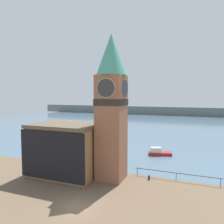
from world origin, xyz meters
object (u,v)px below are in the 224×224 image
object	(u,v)px
pier_building	(66,149)
mooring_bollard_near	(149,177)
boat_near	(159,152)
clock_tower	(111,103)

from	to	relation	value
pier_building	mooring_bollard_near	bearing A→B (deg)	11.38
pier_building	boat_near	distance (m)	19.84
pier_building	boat_near	size ratio (longest dim) A/B	2.12
clock_tower	mooring_bollard_near	bearing A→B (deg)	16.00
boat_near	mooring_bollard_near	size ratio (longest dim) A/B	7.11
clock_tower	pier_building	bearing A→B (deg)	-172.15
pier_building	mooring_bollard_near	size ratio (longest dim) A/B	15.10
clock_tower	boat_near	xyz separation A→B (m)	(4.37, 14.88, -10.44)
clock_tower	pier_building	size ratio (longest dim) A/B	2.01
mooring_bollard_near	pier_building	bearing A→B (deg)	-168.62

